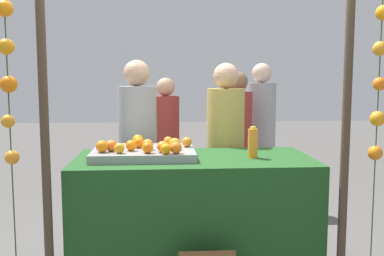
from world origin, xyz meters
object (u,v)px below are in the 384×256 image
stall_counter (193,219)px  vendor_right (225,163)px  juice_bottle (253,143)px  vendor_left (138,162)px  orange_0 (131,146)px  orange_1 (138,140)px

stall_counter → vendor_right: bearing=62.6°
juice_bottle → vendor_left: size_ratio=0.14×
juice_bottle → stall_counter: bearing=173.2°
stall_counter → juice_bottle: bearing=-6.8°
stall_counter → orange_0: bearing=-174.6°
juice_bottle → vendor_right: 0.75m
juice_bottle → vendor_right: size_ratio=0.14×
stall_counter → vendor_right: 0.78m
stall_counter → orange_1: bearing=153.9°
orange_1 → juice_bottle: juice_bottle is taller
orange_1 → vendor_left: size_ratio=0.05×
orange_0 → stall_counter: bearing=5.4°
orange_0 → vendor_left: vendor_left is taller
vendor_left → vendor_right: size_ratio=1.02×
orange_0 → vendor_left: size_ratio=0.05×
vendor_left → orange_0: bearing=-90.9°
stall_counter → orange_1: size_ratio=20.32×
stall_counter → vendor_left: vendor_left is taller
orange_0 → juice_bottle: juice_bottle is taller
vendor_left → vendor_right: (0.77, -0.02, -0.01)m
juice_bottle → vendor_right: bearing=98.3°
orange_0 → vendor_right: bearing=41.0°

